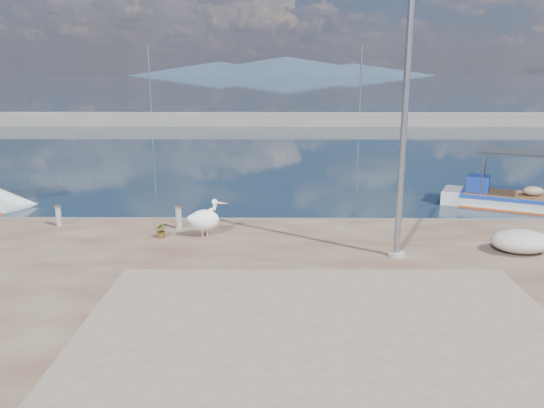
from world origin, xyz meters
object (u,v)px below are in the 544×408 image
Objects in this scene: pelican at (205,219)px; bollard_near at (179,216)px; boat_right at (512,202)px; lamp_post at (404,127)px.

bollard_near is at bearing 130.16° from pelican.
boat_right is 9.89m from lamp_post.
bollard_near is (-12.03, -4.62, 0.70)m from boat_right.
boat_right is 7.63× the size of bollard_near.
pelican is 1.22m from bollard_near.
pelican is (-11.12, -5.43, 0.82)m from boat_right.
bollard_near is (-6.03, 2.37, -2.90)m from lamp_post.
bollard_near is at bearing -134.39° from boat_right.
boat_right is 4.83× the size of pelican.
boat_right is at bearing 17.83° from pelican.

